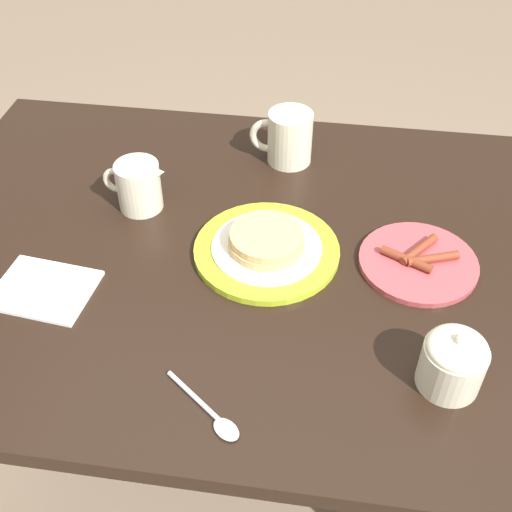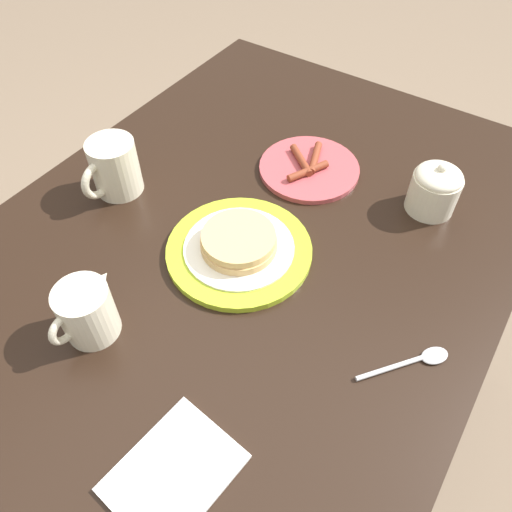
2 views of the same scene
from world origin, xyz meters
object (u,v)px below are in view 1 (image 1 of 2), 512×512
Objects in this scene: sugar_bowl at (453,361)px; spoon at (216,417)px; creamer_pitcher at (139,185)px; napkin at (44,289)px; coffee_mug at (288,137)px; pancake_plate at (267,247)px; side_plate_bacon at (418,261)px.

sugar_bowl is 0.79× the size of spoon.
sugar_bowl is at bearing 148.73° from creamer_pitcher.
sugar_bowl is at bearing 172.00° from napkin.
coffee_mug is 0.98× the size of spoon.
creamer_pitcher is (0.24, 0.18, -0.01)m from coffee_mug.
pancake_plate reaches higher than side_plate_bacon.
coffee_mug is 1.24× the size of sugar_bowl.
pancake_plate is 0.28m from coffee_mug.
pancake_plate is at bearing 89.13° from coffee_mug.
spoon is at bearing 18.76° from sugar_bowl.
pancake_plate is 0.32m from spoon.
napkin is at bearing 50.71° from coffee_mug.
coffee_mug is at bearing -47.46° from side_plate_bacon.
side_plate_bacon reaches higher than spoon.
coffee_mug is 0.53m from napkin.
sugar_bowl is at bearing 141.34° from pancake_plate.
spoon is (-0.31, 0.19, 0.00)m from napkin.
pancake_plate is 0.35m from sugar_bowl.
coffee_mug reaches higher than spoon.
napkin is (0.33, 0.41, -0.05)m from coffee_mug.
spoon is at bearing 87.41° from coffee_mug.
coffee_mug is at bearing -142.98° from creamer_pitcher.
side_plate_bacon is 0.24m from sugar_bowl.
sugar_bowl reaches higher than spoon.
side_plate_bacon is 1.55× the size of spoon.
side_plate_bacon is at bearing -177.74° from pancake_plate.
coffee_mug reaches higher than side_plate_bacon.
coffee_mug is 0.60m from spoon.
napkin is 0.36m from spoon.
pancake_plate is 1.25× the size of side_plate_bacon.
sugar_bowl is at bearing -161.24° from spoon.
pancake_plate is 2.04× the size of creamer_pitcher.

